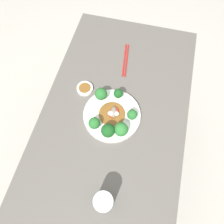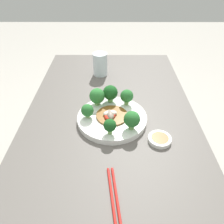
{
  "view_description": "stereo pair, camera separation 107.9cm",
  "coord_description": "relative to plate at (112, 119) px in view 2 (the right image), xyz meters",
  "views": [
    {
      "loc": [
        -0.39,
        -0.09,
        1.66
      ],
      "look_at": [
        0.0,
        0.01,
        0.81
      ],
      "focal_mm": 35.0,
      "sensor_mm": 36.0,
      "label": 1
    },
    {
      "loc": [
        0.62,
        0.01,
        1.29
      ],
      "look_at": [
        0.0,
        0.01,
        0.81
      ],
      "focal_mm": 35.0,
      "sensor_mm": 36.0,
      "label": 2
    }
  ],
  "objects": [
    {
      "name": "ground_plane",
      "position": [
        -0.0,
        -0.01,
        -0.78
      ],
      "size": [
        8.0,
        8.0,
        0.0
      ],
      "primitive_type": "plane",
      "color": "#B7B2A8"
    },
    {
      "name": "table",
      "position": [
        -0.0,
        -0.01,
        -0.39
      ],
      "size": [
        1.19,
        0.65,
        0.77
      ],
      "color": "#5B5651",
      "rests_on": "ground_plane"
    },
    {
      "name": "plate",
      "position": [
        0.0,
        0.0,
        0.0
      ],
      "size": [
        0.25,
        0.25,
        0.02
      ],
      "color": "white",
      "rests_on": "table"
    },
    {
      "name": "broccoli_southwest",
      "position": [
        -0.08,
        -0.06,
        0.05
      ],
      "size": [
        0.06,
        0.06,
        0.07
      ],
      "color": "#7AAD5B",
      "rests_on": "plate"
    },
    {
      "name": "broccoli_northwest",
      "position": [
        -0.08,
        0.06,
        0.05
      ],
      "size": [
        0.05,
        0.05,
        0.06
      ],
      "color": "#7AAD5B",
      "rests_on": "plate"
    },
    {
      "name": "broccoli_west",
      "position": [
        -0.09,
        -0.0,
        0.05
      ],
      "size": [
        0.06,
        0.06,
        0.07
      ],
      "color": "#70A356",
      "rests_on": "plate"
    },
    {
      "name": "broccoli_east",
      "position": [
        0.09,
        -0.0,
        0.04
      ],
      "size": [
        0.04,
        0.04,
        0.06
      ],
      "color": "#7AAD5B",
      "rests_on": "plate"
    },
    {
      "name": "broccoli_south",
      "position": [
        0.0,
        -0.09,
        0.04
      ],
      "size": [
        0.05,
        0.05,
        0.05
      ],
      "color": "#89B76B",
      "rests_on": "plate"
    },
    {
      "name": "broccoli_northeast",
      "position": [
        0.06,
        0.07,
        0.05
      ],
      "size": [
        0.06,
        0.06,
        0.07
      ],
      "color": "#70A356",
      "rests_on": "plate"
    },
    {
      "name": "stirfry_center",
      "position": [
        0.0,
        -0.0,
        0.02
      ],
      "size": [
        0.12,
        0.12,
        0.02
      ],
      "color": "brown",
      "rests_on": "plate"
    },
    {
      "name": "drinking_glass",
      "position": [
        -0.36,
        -0.06,
        0.04
      ],
      "size": [
        0.07,
        0.07,
        0.11
      ],
      "color": "silver",
      "rests_on": "table"
    },
    {
      "name": "chopsticks",
      "position": [
        0.32,
        0.01,
        -0.01
      ],
      "size": [
        0.2,
        0.04,
        0.01
      ],
      "color": "red",
      "rests_on": "table"
    },
    {
      "name": "sauce_dish",
      "position": [
        0.1,
        0.16,
        -0.0
      ],
      "size": [
        0.08,
        0.08,
        0.02
      ],
      "color": "white",
      "rests_on": "table"
    }
  ]
}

